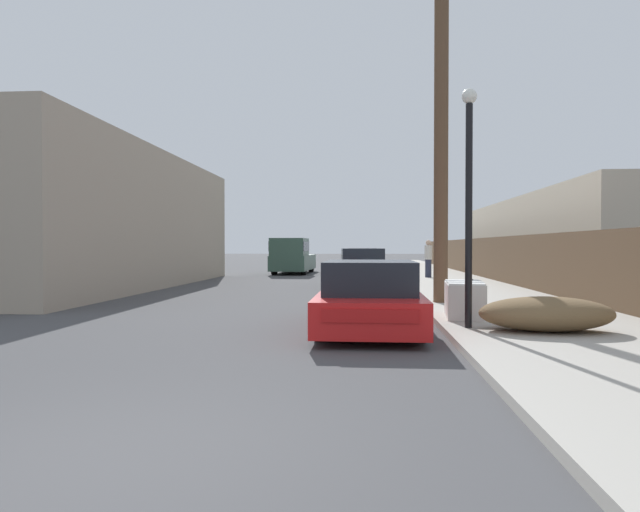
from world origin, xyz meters
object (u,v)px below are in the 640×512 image
car_parked_far (361,262)px  pickup_truck (292,256)px  discarded_fridge (464,299)px  car_parked_mid (362,269)px  pedestrian (428,258)px  brush_pile (546,314)px  parked_sports_car_red (370,298)px  utility_pole (441,114)px  street_lamp (469,187)px

car_parked_far → pickup_truck: (-3.81, -0.33, 0.30)m
pickup_truck → discarded_fridge: bearing=108.3°
discarded_fridge → pickup_truck: 20.46m
car_parked_mid → car_parked_far: bearing=86.9°
pickup_truck → pedestrian: 8.60m
brush_pile → pedestrian: (-0.11, 16.22, 0.58)m
pickup_truck → parked_sports_car_red: bearing=102.5°
parked_sports_car_red → brush_pile: size_ratio=2.11×
utility_pole → brush_pile: (1.08, -4.79, -4.42)m
brush_pile → utility_pole: bearing=102.8°
parked_sports_car_red → car_parked_far: size_ratio=1.11×
car_parked_far → street_lamp: (1.91, -21.49, 1.87)m
parked_sports_car_red → car_parked_mid: car_parked_mid is taller
discarded_fridge → car_parked_far: 20.01m
pedestrian → brush_pile: bearing=-89.6°
car_parked_mid → car_parked_far: car_parked_mid is taller
street_lamp → pedestrian: street_lamp is taller
pickup_truck → car_parked_mid: bearing=113.0°
brush_pile → pedestrian: 16.23m
parked_sports_car_red → pedestrian: bearing=80.2°
car_parked_mid → brush_pile: size_ratio=2.04×
parked_sports_car_red → utility_pole: bearing=66.3°
car_parked_far → street_lamp: street_lamp is taller
discarded_fridge → car_parked_mid: car_parked_mid is taller
parked_sports_car_red → car_parked_far: (-0.23, 21.03, 0.09)m
car_parked_far → brush_pile: car_parked_far is taller
discarded_fridge → pedestrian: 14.39m
utility_pole → street_lamp: (-0.13, -4.50, -2.30)m
discarded_fridge → brush_pile: 2.13m
pedestrian → street_lamp: bearing=-94.0°
discarded_fridge → pedestrian: bearing=91.9°
car_parked_far → brush_pile: bearing=-85.4°
parked_sports_car_red → pickup_truck: size_ratio=0.84×
street_lamp → pedestrian: (1.11, 15.94, -1.55)m
car_parked_mid → pedestrian: bearing=53.4°
parked_sports_car_red → car_parked_mid: 10.94m
parked_sports_car_red → car_parked_mid: (-0.18, 10.94, 0.10)m
brush_pile → pedestrian: pedestrian is taller
parked_sports_car_red → car_parked_mid: bearing=91.4°
car_parked_far → pickup_truck: bearing=-178.6°
utility_pole → pedestrian: 12.10m
parked_sports_car_red → pedestrian: pedestrian is taller
pickup_truck → brush_pile: (6.93, -21.45, -0.56)m
utility_pole → street_lamp: utility_pole is taller
parked_sports_car_red → street_lamp: (1.69, -0.46, 1.96)m
discarded_fridge → street_lamp: bearing=-91.8°
street_lamp → pedestrian: bearing=86.0°
car_parked_far → street_lamp: bearing=-88.5°
car_parked_far → brush_pile: size_ratio=1.89×
pedestrian → parked_sports_car_red: bearing=-100.2°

